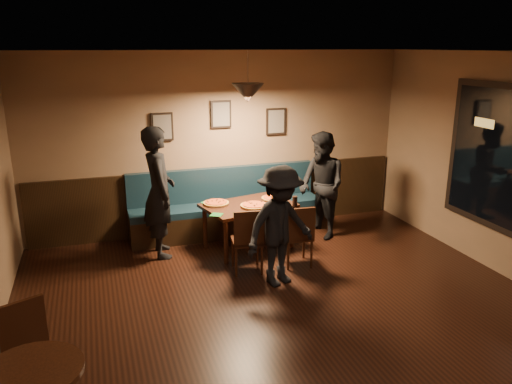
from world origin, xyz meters
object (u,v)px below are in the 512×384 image
at_px(diner_left, 159,192).
at_px(tabasco_bottle, 284,198).
at_px(dining_table, 248,226).
at_px(cafe_chair_far, 33,357).
at_px(diner_front, 280,226).
at_px(chair_near_right, 297,235).
at_px(chair_near_left, 247,239).
at_px(soda_glass, 295,201).
at_px(diner_right, 322,186).
at_px(booth_bench, 227,203).

distance_m(diner_left, tabasco_bottle, 1.80).
height_order(dining_table, cafe_chair_far, cafe_chair_far).
bearing_deg(diner_front, chair_near_right, 29.35).
relative_size(chair_near_left, diner_front, 0.58).
bearing_deg(soda_glass, tabasco_bottle, 101.82).
relative_size(chair_near_left, cafe_chair_far, 1.02).
distance_m(chair_near_left, diner_front, 0.63).
relative_size(diner_front, tabasco_bottle, 13.78).
bearing_deg(chair_near_right, tabasco_bottle, 87.34).
height_order(diner_left, diner_right, diner_left).
height_order(chair_near_right, diner_front, diner_front).
bearing_deg(booth_bench, soda_glass, -52.95).
xyz_separation_m(diner_left, diner_front, (1.26, -1.37, -0.16)).
xyz_separation_m(diner_left, soda_glass, (1.83, -0.48, -0.17)).
bearing_deg(booth_bench, diner_left, -155.51).
xyz_separation_m(chair_near_right, diner_left, (-1.68, 0.91, 0.49)).
bearing_deg(diner_left, chair_near_right, -119.06).
height_order(booth_bench, tabasco_bottle, booth_bench).
height_order(booth_bench, soda_glass, booth_bench).
bearing_deg(cafe_chair_far, diner_right, -168.83).
relative_size(soda_glass, cafe_chair_far, 0.18).
height_order(diner_front, tabasco_bottle, diner_front).
relative_size(diner_right, diner_front, 1.08).
bearing_deg(chair_near_right, diner_left, 156.53).
xyz_separation_m(chair_near_right, soda_glass, (0.15, 0.44, 0.32)).
relative_size(dining_table, cafe_chair_far, 1.45).
bearing_deg(tabasco_bottle, diner_front, -113.81).
xyz_separation_m(diner_left, tabasco_bottle, (1.78, -0.21, -0.19)).
distance_m(booth_bench, chair_near_left, 1.40).
xyz_separation_m(dining_table, diner_front, (0.02, -1.21, 0.42)).
relative_size(booth_bench, chair_near_right, 3.52).
xyz_separation_m(booth_bench, diner_front, (0.17, -1.87, 0.25)).
bearing_deg(soda_glass, chair_near_left, -153.25).
relative_size(chair_near_right, tabasco_bottle, 7.79).
bearing_deg(dining_table, chair_near_right, -72.80).
relative_size(dining_table, chair_near_right, 1.47).
height_order(chair_near_right, cafe_chair_far, cafe_chair_far).
bearing_deg(tabasco_bottle, cafe_chair_far, -140.99).
xyz_separation_m(chair_near_right, diner_right, (0.76, 0.86, 0.39)).
relative_size(diner_right, soda_glass, 10.70).
bearing_deg(dining_table, diner_right, -8.23).
relative_size(chair_near_left, soda_glass, 5.77).
bearing_deg(cafe_chair_far, diner_front, -176.20).
distance_m(diner_front, soda_glass, 1.06).
distance_m(diner_right, soda_glass, 0.75).
distance_m(booth_bench, diner_left, 1.27).
bearing_deg(chair_near_right, cafe_chair_far, -143.64).
height_order(dining_table, chair_near_right, chair_near_right).
distance_m(chair_near_right, diner_right, 1.21).
distance_m(booth_bench, soda_glass, 1.25).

